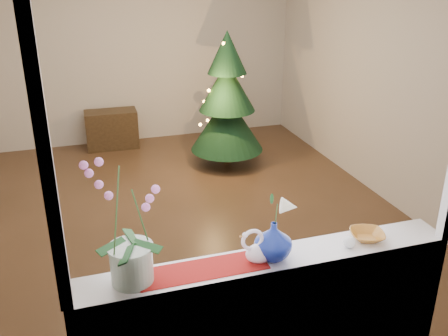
{
  "coord_description": "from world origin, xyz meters",
  "views": [
    {
      "loc": [
        -0.95,
        -4.55,
        2.45
      ],
      "look_at": [
        0.05,
        -1.4,
        1.07
      ],
      "focal_mm": 40.0,
      "sensor_mm": 36.0,
      "label": 1
    }
  ],
  "objects_px": {
    "xmas_tree": "(227,100)",
    "paperweight": "(349,242)",
    "orchid_pot": "(128,222)",
    "amber_dish": "(367,236)",
    "blue_vase": "(273,238)",
    "swan": "(261,246)",
    "side_table": "(112,129)"
  },
  "relations": [
    {
      "from": "orchid_pot",
      "to": "side_table",
      "type": "relative_size",
      "value": 0.98
    },
    {
      "from": "swan",
      "to": "paperweight",
      "type": "height_order",
      "value": "swan"
    },
    {
      "from": "blue_vase",
      "to": "amber_dish",
      "type": "relative_size",
      "value": 1.49
    },
    {
      "from": "paperweight",
      "to": "side_table",
      "type": "height_order",
      "value": "paperweight"
    },
    {
      "from": "side_table",
      "to": "swan",
      "type": "bearing_deg",
      "value": -83.65
    },
    {
      "from": "paperweight",
      "to": "amber_dish",
      "type": "xyz_separation_m",
      "value": [
        0.15,
        0.05,
        -0.01
      ]
    },
    {
      "from": "paperweight",
      "to": "xmas_tree",
      "type": "bearing_deg",
      "value": 83.21
    },
    {
      "from": "amber_dish",
      "to": "paperweight",
      "type": "bearing_deg",
      "value": -161.83
    },
    {
      "from": "paperweight",
      "to": "side_table",
      "type": "relative_size",
      "value": 0.1
    },
    {
      "from": "orchid_pot",
      "to": "paperweight",
      "type": "bearing_deg",
      "value": -2.23
    },
    {
      "from": "amber_dish",
      "to": "xmas_tree",
      "type": "xyz_separation_m",
      "value": [
        0.28,
        3.56,
        -0.1
      ]
    },
    {
      "from": "orchid_pot",
      "to": "swan",
      "type": "relative_size",
      "value": 2.97
    },
    {
      "from": "xmas_tree",
      "to": "paperweight",
      "type": "bearing_deg",
      "value": -96.79
    },
    {
      "from": "swan",
      "to": "side_table",
      "type": "relative_size",
      "value": 0.33
    },
    {
      "from": "xmas_tree",
      "to": "blue_vase",
      "type": "bearing_deg",
      "value": -104.02
    },
    {
      "from": "orchid_pot",
      "to": "swan",
      "type": "bearing_deg",
      "value": -2.37
    },
    {
      "from": "blue_vase",
      "to": "side_table",
      "type": "height_order",
      "value": "blue_vase"
    },
    {
      "from": "amber_dish",
      "to": "xmas_tree",
      "type": "bearing_deg",
      "value": 85.48
    },
    {
      "from": "swan",
      "to": "blue_vase",
      "type": "xyz_separation_m",
      "value": [
        0.08,
        0.01,
        0.03
      ]
    },
    {
      "from": "amber_dish",
      "to": "swan",
      "type": "bearing_deg",
      "value": -177.57
    },
    {
      "from": "orchid_pot",
      "to": "xmas_tree",
      "type": "bearing_deg",
      "value": 64.93
    },
    {
      "from": "xmas_tree",
      "to": "swan",
      "type": "bearing_deg",
      "value": -105.16
    },
    {
      "from": "orchid_pot",
      "to": "xmas_tree",
      "type": "height_order",
      "value": "xmas_tree"
    },
    {
      "from": "blue_vase",
      "to": "xmas_tree",
      "type": "relative_size",
      "value": 0.15
    },
    {
      "from": "swan",
      "to": "side_table",
      "type": "height_order",
      "value": "swan"
    },
    {
      "from": "orchid_pot",
      "to": "amber_dish",
      "type": "xyz_separation_m",
      "value": [
        1.38,
        0.0,
        -0.32
      ]
    },
    {
      "from": "blue_vase",
      "to": "side_table",
      "type": "distance_m",
      "value": 4.71
    },
    {
      "from": "xmas_tree",
      "to": "amber_dish",
      "type": "bearing_deg",
      "value": -94.52
    },
    {
      "from": "amber_dish",
      "to": "blue_vase",
      "type": "bearing_deg",
      "value": -178.51
    },
    {
      "from": "swan",
      "to": "xmas_tree",
      "type": "bearing_deg",
      "value": 98.35
    },
    {
      "from": "swan",
      "to": "side_table",
      "type": "xyz_separation_m",
      "value": [
        -0.38,
        4.64,
        -0.75
      ]
    },
    {
      "from": "blue_vase",
      "to": "paperweight",
      "type": "xyz_separation_m",
      "value": [
        0.46,
        -0.03,
        -0.09
      ]
    }
  ]
}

